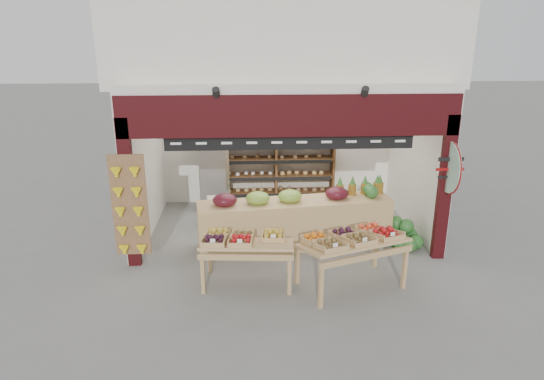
{
  "coord_description": "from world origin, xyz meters",
  "views": [
    {
      "loc": [
        -0.72,
        -8.98,
        4.01
      ],
      "look_at": [
        -0.26,
        -0.2,
        1.08
      ],
      "focal_mm": 32.0,
      "sensor_mm": 36.0,
      "label": 1
    }
  ],
  "objects": [
    {
      "name": "banana_board",
      "position": [
        -2.73,
        -1.17,
        1.12
      ],
      "size": [
        0.6,
        0.15,
        1.8
      ],
      "color": "#946343",
      "rests_on": "ground"
    },
    {
      "name": "cardboard_stack",
      "position": [
        -1.2,
        0.76,
        0.23
      ],
      "size": [
        0.99,
        0.72,
        0.64
      ],
      "color": "silver",
      "rests_on": "ground"
    },
    {
      "name": "back_shelving",
      "position": [
        -0.05,
        1.98,
        1.08
      ],
      "size": [
        2.74,
        0.45,
        1.71
      ],
      "color": "brown",
      "rests_on": "ground"
    },
    {
      "name": "shop_structure",
      "position": [
        0.0,
        1.61,
        3.92
      ],
      "size": [
        6.36,
        5.12,
        5.4
      ],
      "color": "white",
      "rests_on": "ground"
    },
    {
      "name": "display_table_left",
      "position": [
        -0.84,
        -1.79,
        0.74
      ],
      "size": [
        1.55,
        0.94,
        0.96
      ],
      "color": "tan",
      "rests_on": "ground"
    },
    {
      "name": "refrigerator",
      "position": [
        -1.5,
        1.86,
        0.87
      ],
      "size": [
        0.74,
        0.74,
        1.75
      ],
      "primitive_type": "cube",
      "rotation": [
        0.0,
        0.0,
        0.09
      ],
      "color": "#B7BABE",
      "rests_on": "ground"
    },
    {
      "name": "mid_counter",
      "position": [
        0.16,
        -0.41,
        0.5
      ],
      "size": [
        3.74,
        1.18,
        1.14
      ],
      "color": "tan",
      "rests_on": "ground"
    },
    {
      "name": "display_table_right",
      "position": [
        0.92,
        -2.01,
        0.82
      ],
      "size": [
        1.86,
        1.42,
        1.04
      ],
      "color": "tan",
      "rests_on": "ground"
    },
    {
      "name": "ground",
      "position": [
        0.0,
        0.0,
        0.0
      ],
      "size": [
        60.0,
        60.0,
        0.0
      ],
      "primitive_type": "plane",
      "color": "slate",
      "rests_on": "ground"
    },
    {
      "name": "gift_sign",
      "position": [
        2.75,
        -1.15,
        1.75
      ],
      "size": [
        0.04,
        0.93,
        0.92
      ],
      "color": "#AEDBC1",
      "rests_on": "ground"
    },
    {
      "name": "watermelon_pile",
      "position": [
        2.27,
        -0.54,
        0.21
      ],
      "size": [
        0.7,
        0.72,
        0.55
      ],
      "color": "#184A1C",
      "rests_on": "ground"
    }
  ]
}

